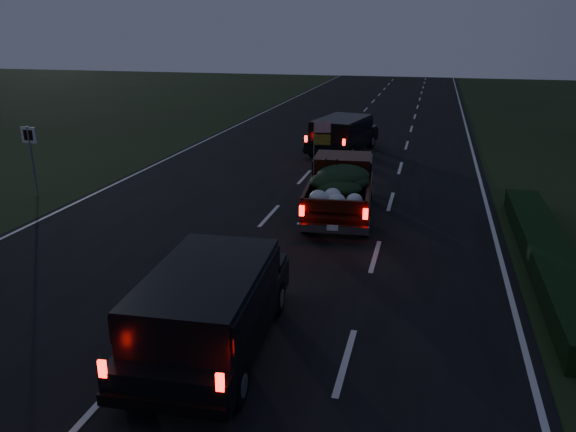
% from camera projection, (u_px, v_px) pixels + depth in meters
% --- Properties ---
extents(ground, '(120.00, 120.00, 0.00)m').
position_uv_depth(ground, '(210.00, 282.00, 13.15)').
color(ground, black).
rests_on(ground, ground).
extents(road_asphalt, '(14.00, 120.00, 0.02)m').
position_uv_depth(road_asphalt, '(210.00, 282.00, 13.15)').
color(road_asphalt, black).
rests_on(road_asphalt, ground).
extents(hedge_row, '(1.00, 10.00, 0.60)m').
position_uv_depth(hedge_row, '(547.00, 254.00, 13.96)').
color(hedge_row, black).
rests_on(hedge_row, ground).
extents(route_sign, '(0.55, 0.08, 2.50)m').
position_uv_depth(route_sign, '(31.00, 151.00, 19.22)').
color(route_sign, gray).
rests_on(route_sign, ground).
extents(pickup_truck, '(2.34, 5.14, 2.62)m').
position_uv_depth(pickup_truck, '(341.00, 185.00, 17.61)').
color(pickup_truck, black).
rests_on(pickup_truck, ground).
extents(lead_suv, '(2.86, 5.05, 1.37)m').
position_uv_depth(lead_suv, '(342.00, 131.00, 26.33)').
color(lead_suv, black).
rests_on(lead_suv, ground).
extents(rear_suv, '(2.40, 4.84, 1.36)m').
position_uv_depth(rear_suv, '(209.00, 302.00, 9.99)').
color(rear_suv, black).
rests_on(rear_suv, ground).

